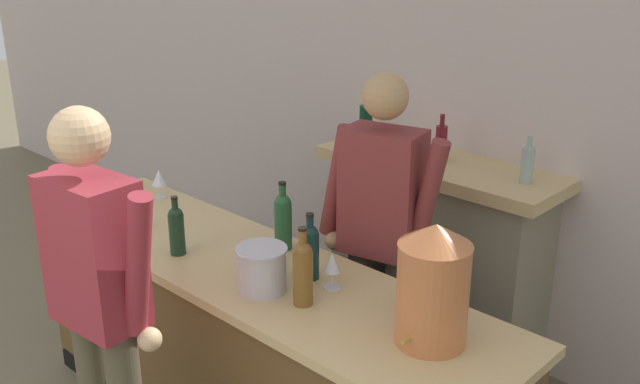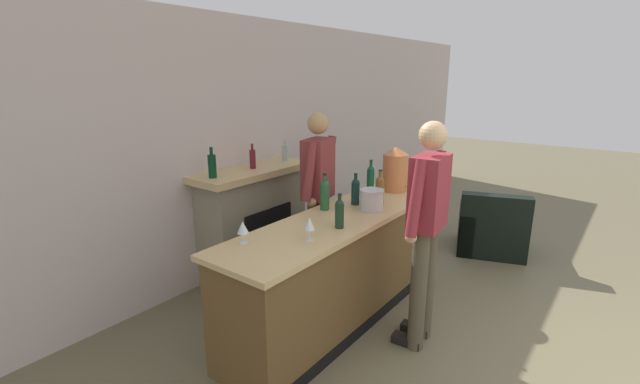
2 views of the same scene
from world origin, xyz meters
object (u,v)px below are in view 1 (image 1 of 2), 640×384
object	(u,v)px
fireplace_stone	(436,257)
person_customer	(102,317)
wine_bottle_merlot_tall	(310,249)
wine_glass_near_bucket	(139,209)
wine_glass_mid_counter	(159,178)
wine_bottle_burgundy_dark	(303,270)
copper_dispenser	(433,284)
wine_glass_back_row	(332,265)
wine_bottle_cabernet_heavy	(283,219)
wine_bottle_port_short	(423,273)
person_bartender	(380,242)
ice_bucket_steel	(262,269)
wine_bottle_rose_blush	(176,228)

from	to	relation	value
fireplace_stone	person_customer	xyz separation A→B (m)	(-0.12, -2.03, 0.41)
wine_bottle_merlot_tall	wine_glass_near_bucket	world-z (taller)	wine_bottle_merlot_tall
wine_glass_mid_counter	wine_bottle_burgundy_dark	bearing A→B (deg)	-12.16
copper_dispenser	wine_glass_back_row	xyz separation A→B (m)	(-0.54, 0.06, -0.13)
person_customer	wine_bottle_cabernet_heavy	size ratio (longest dim) A/B	5.51
copper_dispenser	wine_bottle_port_short	xyz separation A→B (m)	(-0.17, 0.19, -0.08)
person_bartender	wine_bottle_merlot_tall	world-z (taller)	person_bartender
fireplace_stone	wine_bottle_burgundy_dark	distance (m)	1.50
ice_bucket_steel	wine_bottle_rose_blush	bearing A→B (deg)	-177.06
ice_bucket_steel	wine_glass_mid_counter	distance (m)	1.28
wine_bottle_rose_blush	wine_glass_back_row	bearing A→B (deg)	18.18
person_customer	wine_bottle_merlot_tall	world-z (taller)	person_customer
copper_dispenser	wine_bottle_rose_blush	bearing A→B (deg)	-171.80
wine_bottle_port_short	wine_bottle_rose_blush	distance (m)	1.17
fireplace_stone	wine_bottle_rose_blush	size ratio (longest dim) A/B	5.28
person_customer	wine_glass_back_row	size ratio (longest dim) A/B	11.53
person_bartender	wine_bottle_burgundy_dark	size ratio (longest dim) A/B	5.43
wine_bottle_burgundy_dark	wine_glass_mid_counter	size ratio (longest dim) A/B	2.03
person_customer	copper_dispenser	bearing A→B (deg)	39.08
person_customer	wine_bottle_cabernet_heavy	bearing A→B (deg)	91.36
person_customer	wine_glass_mid_counter	world-z (taller)	person_customer
person_bartender	wine_bottle_cabernet_heavy	bearing A→B (deg)	-135.49
fireplace_stone	wine_bottle_burgundy_dark	size ratio (longest dim) A/B	4.48
fireplace_stone	wine_bottle_burgundy_dark	bearing A→B (deg)	-78.03
wine_glass_mid_counter	wine_bottle_merlot_tall	bearing A→B (deg)	-5.66
wine_glass_mid_counter	fireplace_stone	bearing A→B (deg)	43.24
ice_bucket_steel	wine_glass_back_row	xyz separation A→B (m)	(0.20, 0.22, 0.01)
wine_bottle_port_short	wine_bottle_merlot_tall	xyz separation A→B (m)	(-0.49, -0.13, -0.01)
wine_bottle_port_short	wine_bottle_merlot_tall	world-z (taller)	wine_bottle_port_short
person_bartender	wine_glass_mid_counter	bearing A→B (deg)	-166.24
wine_bottle_cabernet_heavy	wine_glass_mid_counter	distance (m)	0.99
person_customer	wine_glass_back_row	world-z (taller)	person_customer
ice_bucket_steel	wine_bottle_cabernet_heavy	size ratio (longest dim) A/B	0.65
wine_bottle_burgundy_dark	wine_bottle_cabernet_heavy	size ratio (longest dim) A/B	1.00
fireplace_stone	wine_bottle_port_short	bearing A→B (deg)	-58.78
wine_glass_back_row	wine_bottle_port_short	bearing A→B (deg)	19.57
wine_glass_back_row	wine_glass_mid_counter	distance (m)	1.43
wine_bottle_merlot_tall	wine_bottle_burgundy_dark	xyz separation A→B (m)	(0.14, -0.18, 0.01)
fireplace_stone	wine_bottle_cabernet_heavy	xyz separation A→B (m)	(-0.15, -1.07, 0.52)
ice_bucket_steel	wine_bottle_rose_blush	world-z (taller)	wine_bottle_rose_blush
person_customer	wine_bottle_merlot_tall	size ratio (longest dim) A/B	6.11
ice_bucket_steel	person_customer	bearing A→B (deg)	-109.20
ice_bucket_steel	wine_glass_back_row	distance (m)	0.29
wine_bottle_rose_blush	wine_bottle_cabernet_heavy	bearing A→B (deg)	50.32
person_bartender	wine_bottle_rose_blush	bearing A→B (deg)	-132.49
person_customer	person_bartender	distance (m)	1.32
wine_glass_near_bucket	ice_bucket_steel	bearing A→B (deg)	0.08
copper_dispenser	wine_bottle_merlot_tall	xyz separation A→B (m)	(-0.67, 0.06, -0.10)
wine_bottle_cabernet_heavy	wine_glass_mid_counter	bearing A→B (deg)	-179.83
wine_glass_mid_counter	wine_glass_near_bucket	bearing A→B (deg)	-46.12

